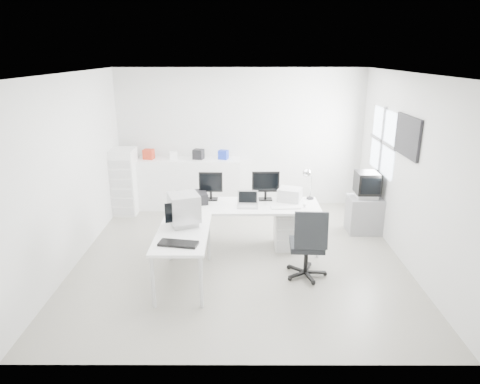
{
  "coord_description": "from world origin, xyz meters",
  "views": [
    {
      "loc": [
        0.01,
        -6.14,
        3.07
      ],
      "look_at": [
        0.0,
        0.2,
        1.0
      ],
      "focal_mm": 32.0,
      "sensor_mm": 36.0,
      "label": 1
    }
  ],
  "objects_px": {
    "crt_tv": "(367,185)",
    "filing_cabinet": "(125,181)",
    "laptop": "(248,200)",
    "main_desk": "(244,226)",
    "lcd_monitor_large": "(266,186)",
    "office_chair": "(307,242)",
    "tv_cabinet": "(364,215)",
    "inkjet_printer": "(192,198)",
    "sideboard": "(190,183)",
    "crt_monitor": "(184,208)",
    "drawer_pedestal": "(287,229)",
    "laser_printer": "(290,194)",
    "lcd_monitor_small": "(211,186)",
    "side_desk": "(184,257)"
  },
  "relations": [
    {
      "from": "lcd_monitor_large",
      "to": "crt_monitor",
      "type": "height_order",
      "value": "crt_monitor"
    },
    {
      "from": "side_desk",
      "to": "tv_cabinet",
      "type": "bearing_deg",
      "value": 30.64
    },
    {
      "from": "office_chair",
      "to": "crt_tv",
      "type": "xyz_separation_m",
      "value": [
        1.27,
        1.61,
        0.34
      ]
    },
    {
      "from": "laptop",
      "to": "crt_tv",
      "type": "xyz_separation_m",
      "value": [
        2.1,
        0.78,
        0.0
      ]
    },
    {
      "from": "laptop",
      "to": "tv_cabinet",
      "type": "distance_m",
      "value": 2.31
    },
    {
      "from": "crt_monitor",
      "to": "filing_cabinet",
      "type": "distance_m",
      "value": 2.92
    },
    {
      "from": "drawer_pedestal",
      "to": "lcd_monitor_large",
      "type": "distance_m",
      "value": 0.79
    },
    {
      "from": "inkjet_printer",
      "to": "laptop",
      "type": "relative_size",
      "value": 1.29
    },
    {
      "from": "inkjet_printer",
      "to": "laser_printer",
      "type": "xyz_separation_m",
      "value": [
        1.6,
        0.12,
        0.02
      ]
    },
    {
      "from": "drawer_pedestal",
      "to": "laptop",
      "type": "distance_m",
      "value": 0.88
    },
    {
      "from": "main_desk",
      "to": "crt_monitor",
      "type": "distance_m",
      "value": 1.36
    },
    {
      "from": "inkjet_printer",
      "to": "sideboard",
      "type": "xyz_separation_m",
      "value": [
        -0.26,
        1.84,
        -0.32
      ]
    },
    {
      "from": "laptop",
      "to": "sideboard",
      "type": "relative_size",
      "value": 0.18
    },
    {
      "from": "drawer_pedestal",
      "to": "crt_tv",
      "type": "height_order",
      "value": "crt_tv"
    },
    {
      "from": "tv_cabinet",
      "to": "lcd_monitor_small",
      "type": "bearing_deg",
      "value": -171.01
    },
    {
      "from": "lcd_monitor_large",
      "to": "crt_monitor",
      "type": "relative_size",
      "value": 0.92
    },
    {
      "from": "laptop",
      "to": "office_chair",
      "type": "distance_m",
      "value": 1.22
    },
    {
      "from": "laptop",
      "to": "filing_cabinet",
      "type": "bearing_deg",
      "value": 146.05
    },
    {
      "from": "lcd_monitor_large",
      "to": "office_chair",
      "type": "relative_size",
      "value": 0.44
    },
    {
      "from": "office_chair",
      "to": "inkjet_printer",
      "type": "bearing_deg",
      "value": 152.37
    },
    {
      "from": "tv_cabinet",
      "to": "office_chair",
      "type": "bearing_deg",
      "value": -128.42
    },
    {
      "from": "crt_monitor",
      "to": "filing_cabinet",
      "type": "xyz_separation_m",
      "value": [
        -1.5,
        2.48,
        -0.35
      ]
    },
    {
      "from": "laptop",
      "to": "crt_monitor",
      "type": "xyz_separation_m",
      "value": [
        -0.9,
        -0.75,
        0.13
      ]
    },
    {
      "from": "laser_printer",
      "to": "side_desk",
      "type": "bearing_deg",
      "value": -121.31
    },
    {
      "from": "office_chair",
      "to": "tv_cabinet",
      "type": "bearing_deg",
      "value": 54.72
    },
    {
      "from": "crt_monitor",
      "to": "sideboard",
      "type": "relative_size",
      "value": 0.25
    },
    {
      "from": "main_desk",
      "to": "drawer_pedestal",
      "type": "xyz_separation_m",
      "value": [
        0.7,
        0.05,
        -0.08
      ]
    },
    {
      "from": "side_desk",
      "to": "tv_cabinet",
      "type": "height_order",
      "value": "side_desk"
    },
    {
      "from": "lcd_monitor_large",
      "to": "tv_cabinet",
      "type": "relative_size",
      "value": 0.72
    },
    {
      "from": "side_desk",
      "to": "drawer_pedestal",
      "type": "bearing_deg",
      "value": 36.57
    },
    {
      "from": "main_desk",
      "to": "drawer_pedestal",
      "type": "bearing_deg",
      "value": 4.09
    },
    {
      "from": "drawer_pedestal",
      "to": "crt_tv",
      "type": "bearing_deg",
      "value": 23.38
    },
    {
      "from": "laser_printer",
      "to": "crt_monitor",
      "type": "height_order",
      "value": "crt_monitor"
    },
    {
      "from": "crt_tv",
      "to": "filing_cabinet",
      "type": "relative_size",
      "value": 0.38
    },
    {
      "from": "main_desk",
      "to": "crt_tv",
      "type": "height_order",
      "value": "crt_tv"
    },
    {
      "from": "filing_cabinet",
      "to": "inkjet_printer",
      "type": "bearing_deg",
      "value": -45.6
    },
    {
      "from": "main_desk",
      "to": "lcd_monitor_small",
      "type": "xyz_separation_m",
      "value": [
        -0.55,
        0.25,
        0.62
      ]
    },
    {
      "from": "tv_cabinet",
      "to": "crt_tv",
      "type": "distance_m",
      "value": 0.55
    },
    {
      "from": "inkjet_printer",
      "to": "lcd_monitor_large",
      "type": "bearing_deg",
      "value": -5.97
    },
    {
      "from": "drawer_pedestal",
      "to": "inkjet_printer",
      "type": "distance_m",
      "value": 1.64
    },
    {
      "from": "lcd_monitor_large",
      "to": "office_chair",
      "type": "xyz_separation_m",
      "value": [
        0.53,
        -1.18,
        -0.45
      ]
    },
    {
      "from": "inkjet_printer",
      "to": "laser_printer",
      "type": "relative_size",
      "value": 1.33
    },
    {
      "from": "crt_monitor",
      "to": "laser_printer",
      "type": "bearing_deg",
      "value": 13.8
    },
    {
      "from": "office_chair",
      "to": "crt_monitor",
      "type": "bearing_deg",
      "value": -179.46
    },
    {
      "from": "laptop",
      "to": "main_desk",
      "type": "bearing_deg",
      "value": 118.43
    },
    {
      "from": "crt_monitor",
      "to": "sideboard",
      "type": "xyz_separation_m",
      "value": [
        -0.26,
        2.79,
        -0.49
      ]
    },
    {
      "from": "main_desk",
      "to": "office_chair",
      "type": "xyz_separation_m",
      "value": [
        0.88,
        -0.93,
        0.16
      ]
    },
    {
      "from": "main_desk",
      "to": "laptop",
      "type": "distance_m",
      "value": 0.51
    },
    {
      "from": "sideboard",
      "to": "crt_monitor",
      "type": "bearing_deg",
      "value": -84.71
    },
    {
      "from": "lcd_monitor_large",
      "to": "side_desk",
      "type": "bearing_deg",
      "value": -133.28
    }
  ]
}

